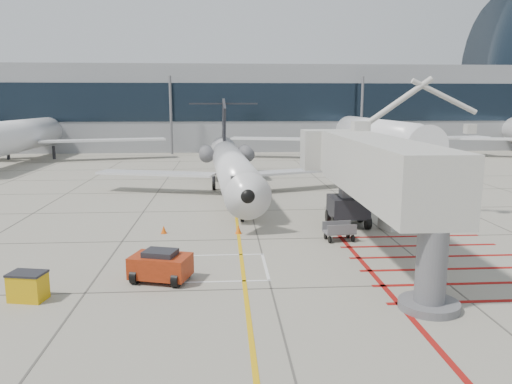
{
  "coord_description": "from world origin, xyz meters",
  "views": [
    {
      "loc": [
        -2.04,
        -24.62,
        8.05
      ],
      "look_at": [
        0.0,
        6.0,
        2.5
      ],
      "focal_mm": 35.0,
      "sensor_mm": 36.0,
      "label": 1
    }
  ],
  "objects": [
    {
      "name": "terminal_building",
      "position": [
        10.0,
        70.0,
        7.0
      ],
      "size": [
        180.0,
        28.0,
        14.0
      ],
      "primitive_type": "cube",
      "color": "gray",
      "rests_on": "ground_plane"
    },
    {
      "name": "spill_bin",
      "position": [
        -10.1,
        -4.6,
        0.6
      ],
      "size": [
        1.55,
        1.19,
        1.21
      ],
      "primitive_type": null,
      "rotation": [
        0.0,
        0.0,
        -0.2
      ],
      "color": "#CB9C0B",
      "rests_on": "ground_plane"
    },
    {
      "name": "ground_power_unit",
      "position": [
        9.3,
        6.01,
        0.95
      ],
      "size": [
        2.71,
        2.07,
        1.9
      ],
      "primitive_type": null,
      "rotation": [
        0.0,
        0.0,
        0.32
      ],
      "color": "silver",
      "rests_on": "ground_plane"
    },
    {
      "name": "jet_bridge",
      "position": [
        6.06,
        0.44,
        4.1
      ],
      "size": [
        9.88,
        20.57,
        8.19
      ],
      "primitive_type": null,
      "rotation": [
        0.0,
        0.0,
        -0.01
      ],
      "color": "beige",
      "rests_on": "ground_plane"
    },
    {
      "name": "ground_plane",
      "position": [
        0.0,
        0.0,
        0.0
      ],
      "size": [
        260.0,
        260.0,
        0.0
      ],
      "primitive_type": "plane",
      "color": "gray",
      "rests_on": "ground"
    },
    {
      "name": "bg_aircraft_c",
      "position": [
        18.56,
        46.0,
        6.48
      ],
      "size": [
        38.87,
        43.19,
        12.96
      ],
      "primitive_type": null,
      "color": "silver",
      "rests_on": "ground_plane"
    },
    {
      "name": "cone_nose",
      "position": [
        -5.77,
        5.72,
        0.25
      ],
      "size": [
        0.36,
        0.36,
        0.5
      ],
      "primitive_type": "cone",
      "color": "#DD520B",
      "rests_on": "ground_plane"
    },
    {
      "name": "pushback_tug",
      "position": [
        -4.93,
        -2.68,
        0.76
      ],
      "size": [
        2.97,
        2.3,
        1.52
      ],
      "primitive_type": null,
      "rotation": [
        0.0,
        0.0,
        -0.29
      ],
      "color": "#9C2B0F",
      "rests_on": "ground_plane"
    },
    {
      "name": "cone_side",
      "position": [
        -1.14,
        5.41,
        0.27
      ],
      "size": [
        0.39,
        0.39,
        0.54
      ],
      "primitive_type": "cone",
      "color": "#E85F0C",
      "rests_on": "ground_plane"
    },
    {
      "name": "terminal_glass_band",
      "position": [
        10.0,
        55.95,
        8.0
      ],
      "size": [
        180.0,
        0.1,
        6.0
      ],
      "primitive_type": "cube",
      "color": "black",
      "rests_on": "ground_plane"
    },
    {
      "name": "baggage_cart",
      "position": [
        4.73,
        3.41,
        0.56
      ],
      "size": [
        1.87,
        1.28,
        1.12
      ],
      "primitive_type": null,
      "rotation": [
        0.0,
        0.0,
        0.1
      ],
      "color": "#5F5E63",
      "rests_on": "ground_plane"
    },
    {
      "name": "regional_jet",
      "position": [
        -1.14,
        15.85,
        4.09
      ],
      "size": [
        26.32,
        32.45,
        8.19
      ],
      "primitive_type": null,
      "rotation": [
        0.0,
        0.0,
        0.05
      ],
      "color": "silver",
      "rests_on": "ground_plane"
    },
    {
      "name": "bg_aircraft_b",
      "position": [
        -29.3,
        46.0,
        6.34
      ],
      "size": [
        38.06,
        42.29,
        12.69
      ],
      "primitive_type": null,
      "color": "silver",
      "rests_on": "ground_plane"
    }
  ]
}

